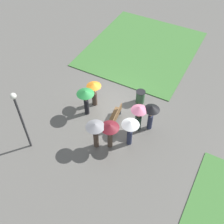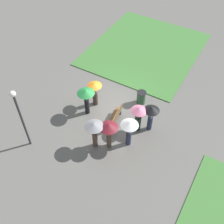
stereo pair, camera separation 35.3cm
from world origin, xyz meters
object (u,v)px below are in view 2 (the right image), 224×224
at_px(lamp_post, 19,112).
at_px(crowd_person_maroon, 109,130).
at_px(park_bench, 115,117).
at_px(crowd_person_green, 86,96).
at_px(trash_bin, 141,97).
at_px(crowd_person_pink, 139,115).
at_px(crowd_person_black, 151,113).
at_px(crowd_person_grey, 94,129).
at_px(crowd_person_white, 129,128).
at_px(crowd_person_orange, 95,90).

distance_m(lamp_post, crowd_person_maroon, 4.72).
distance_m(park_bench, crowd_person_green, 2.16).
bearing_deg(trash_bin, park_bench, -15.43).
distance_m(crowd_person_green, crowd_person_maroon, 2.93).
distance_m(crowd_person_green, crowd_person_pink, 3.36).
xyz_separation_m(crowd_person_black, crowd_person_pink, (0.38, -0.61, -0.09)).
distance_m(park_bench, lamp_post, 5.65).
relative_size(park_bench, trash_bin, 1.84).
height_order(crowd_person_pink, crowd_person_grey, crowd_person_grey).
height_order(park_bench, trash_bin, trash_bin).
bearing_deg(park_bench, crowd_person_white, 46.22).
height_order(crowd_person_green, crowd_person_orange, crowd_person_green).
distance_m(trash_bin, crowd_person_pink, 2.42).
relative_size(crowd_person_black, crowd_person_grey, 0.97).
bearing_deg(crowd_person_orange, crowd_person_black, 90.88).
height_order(crowd_person_green, crowd_person_pink, crowd_person_green).
bearing_deg(park_bench, crowd_person_orange, -118.35).
bearing_deg(crowd_person_white, crowd_person_orange, 23.66).
bearing_deg(park_bench, lamp_post, -49.07).
distance_m(crowd_person_green, crowd_person_orange, 0.95).
relative_size(trash_bin, crowd_person_black, 0.48).
bearing_deg(park_bench, crowd_person_black, 97.17).
bearing_deg(crowd_person_green, crowd_person_black, -155.77).
relative_size(lamp_post, crowd_person_white, 2.16).
height_order(lamp_post, crowd_person_green, lamp_post).
bearing_deg(lamp_post, crowd_person_green, 157.52).
distance_m(trash_bin, crowd_person_black, 2.43).
distance_m(crowd_person_black, crowd_person_pink, 0.73).
distance_m(lamp_post, crowd_person_orange, 5.07).
height_order(crowd_person_black, crowd_person_white, crowd_person_white).
bearing_deg(crowd_person_maroon, crowd_person_white, 129.73).
bearing_deg(crowd_person_pink, trash_bin, 9.26).
xyz_separation_m(lamp_post, crowd_person_maroon, (-2.14, 4.02, -1.23)).
distance_m(park_bench, crowd_person_black, 2.30).
bearing_deg(crowd_person_maroon, lamp_post, -60.40).
distance_m(park_bench, trash_bin, 2.38).
bearing_deg(crowd_person_black, crowd_person_white, 19.70).
xyz_separation_m(crowd_person_black, crowd_person_green, (0.76, -3.94, 0.10)).
xyz_separation_m(crowd_person_black, crowd_person_white, (1.61, -0.57, 0.07)).
distance_m(crowd_person_black, crowd_person_orange, 3.92).
bearing_deg(lamp_post, crowd_person_orange, 161.38).
height_order(lamp_post, crowd_person_orange, lamp_post).
relative_size(crowd_person_white, crowd_person_orange, 1.06).
distance_m(lamp_post, crowd_person_green, 4.17).
distance_m(lamp_post, crowd_person_pink, 6.49).
bearing_deg(lamp_post, crowd_person_black, 129.13).
height_order(lamp_post, crowd_person_white, lamp_post).
relative_size(trash_bin, crowd_person_grey, 0.47).
relative_size(crowd_person_orange, crowd_person_grey, 0.93).
distance_m(crowd_person_black, crowd_person_white, 1.71).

